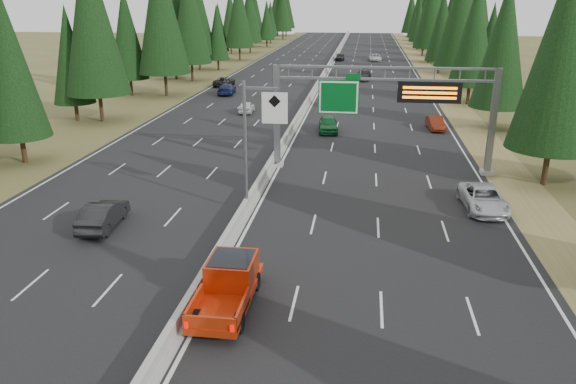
{
  "coord_description": "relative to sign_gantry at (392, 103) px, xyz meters",
  "views": [
    {
      "loc": [
        6.87,
        -6.72,
        12.62
      ],
      "look_at": [
        3.24,
        20.0,
        3.22
      ],
      "focal_mm": 35.0,
      "sensor_mm": 36.0,
      "label": 1
    }
  ],
  "objects": [
    {
      "name": "shoulder_right",
      "position": [
        8.88,
        45.12,
        -5.24
      ],
      "size": [
        3.6,
        260.0,
        0.06
      ],
      "primitive_type": "cube",
      "color": "olive",
      "rests_on": "ground"
    },
    {
      "name": "median_barrier",
      "position": [
        -8.92,
        45.12,
        -4.85
      ],
      "size": [
        0.7,
        260.0,
        0.85
      ],
      "color": "gray",
      "rests_on": "road"
    },
    {
      "name": "car_ahead_dkgrey",
      "position": [
        -2.36,
        49.49,
        -4.41
      ],
      "size": [
        2.67,
        5.54,
        1.56
      ],
      "primitive_type": "imported",
      "rotation": [
        0.0,
        0.0,
        -0.09
      ],
      "color": "black",
      "rests_on": "road"
    },
    {
      "name": "car_ahead_green",
      "position": [
        -5.43,
        12.45,
        -4.41
      ],
      "size": [
        2.22,
        4.69,
        1.55
      ],
      "primitive_type": "imported",
      "rotation": [
        0.0,
        0.0,
        0.09
      ],
      "color": "#125227",
      "rests_on": "road"
    },
    {
      "name": "car_ahead_dkred",
      "position": [
        5.11,
        14.89,
        -4.54
      ],
      "size": [
        1.7,
        4.03,
        1.3
      ],
      "primitive_type": "imported",
      "rotation": [
        0.0,
        0.0,
        0.09
      ],
      "color": "maroon",
      "rests_on": "road"
    },
    {
      "name": "car_onc_near",
      "position": [
        -16.57,
        -13.43,
        -4.43
      ],
      "size": [
        1.96,
        4.71,
        1.52
      ],
      "primitive_type": "imported",
      "rotation": [
        0.0,
        0.0,
        3.22
      ],
      "color": "black",
      "rests_on": "road"
    },
    {
      "name": "tree_row_right",
      "position": [
        13.11,
        29.82,
        4.25
      ],
      "size": [
        12.19,
        241.38,
        18.98
      ],
      "color": "black",
      "rests_on": "ground"
    },
    {
      "name": "car_onc_blue",
      "position": [
        -20.6,
        33.05,
        -4.46
      ],
      "size": [
        2.51,
        5.19,
        1.46
      ],
      "primitive_type": "imported",
      "rotation": [
        0.0,
        0.0,
        3.24
      ],
      "color": "#161F4F",
      "rests_on": "road"
    },
    {
      "name": "car_ahead_far",
      "position": [
        -7.42,
        78.57,
        -4.45
      ],
      "size": [
        1.95,
        4.42,
        1.48
      ],
      "primitive_type": "imported",
      "rotation": [
        0.0,
        0.0,
        -0.05
      ],
      "color": "black",
      "rests_on": "road"
    },
    {
      "name": "sign_gantry",
      "position": [
        0.0,
        0.0,
        0.0
      ],
      "size": [
        16.75,
        0.98,
        7.8
      ],
      "color": "slate",
      "rests_on": "road"
    },
    {
      "name": "car_onc_white",
      "position": [
        -15.33,
        20.85,
        -4.53
      ],
      "size": [
        1.82,
        3.97,
        1.32
      ],
      "primitive_type": "imported",
      "rotation": [
        0.0,
        0.0,
        3.21
      ],
      "color": "silver",
      "rests_on": "road"
    },
    {
      "name": "shoulder_left",
      "position": [
        -26.72,
        45.12,
        -5.24
      ],
      "size": [
        3.6,
        260.0,
        0.06
      ],
      "primitive_type": "cube",
      "color": "brown",
      "rests_on": "ground"
    },
    {
      "name": "red_pickup",
      "position": [
        -7.42,
        -20.66,
        -4.14
      ],
      "size": [
        2.08,
        5.82,
        1.9
      ],
      "color": "black",
      "rests_on": "road"
    },
    {
      "name": "hov_sign_pole",
      "position": [
        -8.33,
        -9.92,
        -0.54
      ],
      "size": [
        2.8,
        0.5,
        8.0
      ],
      "color": "slate",
      "rests_on": "road"
    },
    {
      "name": "car_ahead_white",
      "position": [
        -0.16,
        78.24,
        -4.48
      ],
      "size": [
        2.73,
        5.26,
        1.42
      ],
      "primitive_type": "imported",
      "rotation": [
        0.0,
        0.0,
        0.07
      ],
      "color": "silver",
      "rests_on": "road"
    },
    {
      "name": "tree_row_left",
      "position": [
        -30.87,
        34.38,
        4.14
      ],
      "size": [
        11.8,
        242.91,
        18.99
      ],
      "color": "black",
      "rests_on": "ground"
    },
    {
      "name": "silver_minivan",
      "position": [
        5.58,
        -7.54,
        -4.47
      ],
      "size": [
        2.66,
        5.29,
        1.44
      ],
      "primitive_type": "imported",
      "rotation": [
        0.0,
        0.0,
        0.05
      ],
      "color": "silver",
      "rests_on": "road"
    },
    {
      "name": "road",
      "position": [
        -8.92,
        45.12,
        -5.23
      ],
      "size": [
        32.0,
        260.0,
        0.08
      ],
      "primitive_type": "cube",
      "color": "black",
      "rests_on": "ground"
    },
    {
      "name": "car_onc_far",
      "position": [
        -22.74,
        40.27,
        -4.52
      ],
      "size": [
        2.61,
        5.0,
        1.34
      ],
      "primitive_type": "imported",
      "rotation": [
        0.0,
        0.0,
        3.06
      ],
      "color": "black",
      "rests_on": "road"
    }
  ]
}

